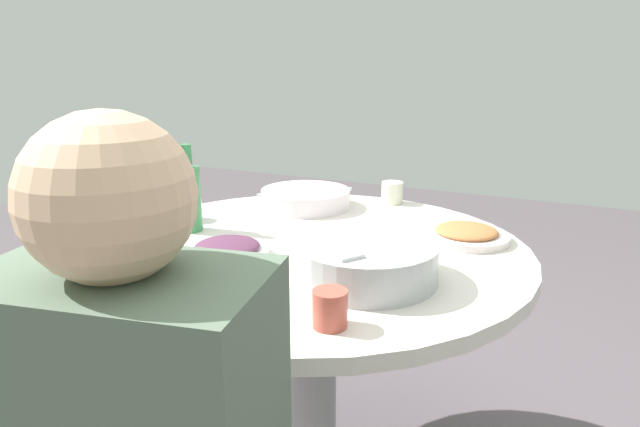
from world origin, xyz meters
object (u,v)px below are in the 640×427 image
(tea_cup_far, at_px, (392,193))
(tea_cup_side, at_px, (330,309))
(soup_bowl, at_px, (306,199))
(dish_eggplant, at_px, (227,249))
(dish_greens, at_px, (216,304))
(dish_tofu_braise, at_px, (466,234))
(green_bottle, at_px, (189,196))
(tea_cup_near, at_px, (183,208))
(round_dining_table, at_px, (310,302))
(rice_bowl, at_px, (366,260))

(tea_cup_far, height_order, tea_cup_side, tea_cup_far)
(soup_bowl, height_order, dish_eggplant, soup_bowl)
(dish_greens, bearing_deg, dish_tofu_braise, -27.38)
(dish_eggplant, relative_size, green_bottle, 0.84)
(soup_bowl, xyz_separation_m, tea_cup_far, (0.17, -0.24, 0.01))
(soup_bowl, relative_size, tea_cup_near, 4.01)
(dish_tofu_braise, distance_m, green_bottle, 0.78)
(round_dining_table, height_order, tea_cup_side, tea_cup_side)
(round_dining_table, height_order, dish_tofu_braise, dish_tofu_braise)
(green_bottle, bearing_deg, round_dining_table, -84.78)
(dish_tofu_braise, distance_m, tea_cup_near, 0.84)
(green_bottle, relative_size, tea_cup_near, 3.38)
(soup_bowl, height_order, tea_cup_far, tea_cup_far)
(soup_bowl, xyz_separation_m, green_bottle, (-0.37, 0.18, 0.07))
(rice_bowl, distance_m, dish_tofu_braise, 0.41)
(rice_bowl, xyz_separation_m, dish_eggplant, (-0.01, 0.36, -0.03))
(dish_eggplant, bearing_deg, tea_cup_side, -120.51)
(dish_greens, bearing_deg, rice_bowl, -34.52)
(tea_cup_near, bearing_deg, tea_cup_side, -122.31)
(dish_eggplant, bearing_deg, tea_cup_far, -16.53)
(dish_eggplant, height_order, tea_cup_far, tea_cup_far)
(tea_cup_side, bearing_deg, tea_cup_near, 57.69)
(round_dining_table, bearing_deg, tea_cup_near, 84.30)
(tea_cup_near, bearing_deg, dish_tofu_braise, -78.05)
(round_dining_table, relative_size, dish_greens, 5.46)
(tea_cup_side, bearing_deg, dish_tofu_braise, -11.57)
(round_dining_table, bearing_deg, dish_tofu_braise, -58.98)
(dish_greens, bearing_deg, tea_cup_far, -2.03)
(rice_bowl, xyz_separation_m, tea_cup_side, (-0.24, -0.02, -0.01))
(tea_cup_side, bearing_deg, tea_cup_far, 11.43)
(dish_tofu_braise, height_order, dish_eggplant, same)
(soup_bowl, relative_size, tea_cup_far, 4.00)
(round_dining_table, bearing_deg, green_bottle, 95.22)
(round_dining_table, relative_size, tea_cup_far, 15.60)
(rice_bowl, relative_size, dish_tofu_braise, 1.38)
(tea_cup_near, bearing_deg, dish_eggplant, -124.46)
(rice_bowl, distance_m, green_bottle, 0.60)
(soup_bowl, distance_m, dish_greens, 0.81)
(rice_bowl, distance_m, tea_cup_near, 0.70)
(tea_cup_far, bearing_deg, green_bottle, 142.30)
(soup_bowl, bearing_deg, tea_cup_side, -149.83)
(round_dining_table, relative_size, dish_tofu_braise, 4.99)
(soup_bowl, relative_size, tea_cup_side, 4.17)
(soup_bowl, relative_size, dish_eggplant, 1.42)
(dish_greens, height_order, dish_eggplant, dish_greens)
(dish_tofu_braise, height_order, green_bottle, green_bottle)
(dish_tofu_braise, relative_size, tea_cup_near, 3.13)
(dish_greens, relative_size, tea_cup_side, 2.98)
(dish_eggplant, distance_m, tea_cup_near, 0.38)
(soup_bowl, distance_m, tea_cup_side, 0.85)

